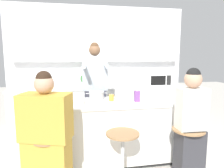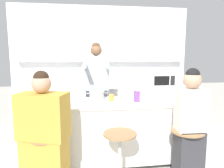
% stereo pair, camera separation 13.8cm
% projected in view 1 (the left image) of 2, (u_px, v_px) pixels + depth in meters
% --- Properties ---
extents(ground_plane, '(16.00, 16.00, 0.00)m').
position_uv_depth(ground_plane, '(113.00, 160.00, 3.06)').
color(ground_plane, beige).
extents(wall_back, '(4.06, 0.22, 2.70)m').
position_uv_depth(wall_back, '(99.00, 57.00, 4.61)').
color(wall_back, white).
rests_on(wall_back, ground_plane).
extents(back_counter, '(3.77, 0.66, 0.91)m').
position_uv_depth(back_counter, '(101.00, 107.00, 4.45)').
color(back_counter, white).
rests_on(back_counter, ground_plane).
extents(kitchen_island, '(2.09, 0.73, 0.91)m').
position_uv_depth(kitchen_island, '(113.00, 131.00, 2.99)').
color(kitchen_island, black).
rests_on(kitchen_island, ground_plane).
extents(bar_stool_leftmost, '(0.40, 0.40, 0.68)m').
position_uv_depth(bar_stool_leftmost, '(50.00, 162.00, 2.26)').
color(bar_stool_leftmost, '#997047').
rests_on(bar_stool_leftmost, ground_plane).
extents(bar_stool_center, '(0.40, 0.40, 0.68)m').
position_uv_depth(bar_stool_center, '(122.00, 156.00, 2.39)').
color(bar_stool_center, '#997047').
rests_on(bar_stool_center, ground_plane).
extents(bar_stool_rightmost, '(0.40, 0.40, 0.68)m').
position_uv_depth(bar_stool_rightmost, '(187.00, 151.00, 2.51)').
color(bar_stool_rightmost, '#997047').
rests_on(bar_stool_rightmost, ground_plane).
extents(person_cooking, '(0.46, 0.57, 1.80)m').
position_uv_depth(person_cooking, '(95.00, 95.00, 3.51)').
color(person_cooking, '#383842').
rests_on(person_cooking, ground_plane).
extents(person_wrapped_blanket, '(0.59, 0.43, 1.42)m').
position_uv_depth(person_wrapped_blanket, '(47.00, 140.00, 2.18)').
color(person_wrapped_blanket, gold).
rests_on(person_wrapped_blanket, ground_plane).
extents(person_seated_near, '(0.35, 0.28, 1.44)m').
position_uv_depth(person_seated_near, '(190.00, 129.00, 2.48)').
color(person_seated_near, '#333338').
rests_on(person_seated_near, ground_plane).
extents(cooking_pot, '(0.32, 0.24, 0.12)m').
position_uv_depth(cooking_pot, '(96.00, 95.00, 3.07)').
color(cooking_pot, '#B7BABC').
rests_on(cooking_pot, kitchen_island).
extents(fruit_bowl, '(0.18, 0.18, 0.08)m').
position_uv_depth(fruit_bowl, '(123.00, 96.00, 3.13)').
color(fruit_bowl, silver).
rests_on(fruit_bowl, kitchen_island).
extents(mixing_bowl_steel, '(0.21, 0.21, 0.08)m').
position_uv_depth(mixing_bowl_steel, '(78.00, 101.00, 2.77)').
color(mixing_bowl_steel, silver).
rests_on(mixing_bowl_steel, kitchen_island).
extents(coffee_cup_near, '(0.10, 0.07, 0.10)m').
position_uv_depth(coffee_cup_near, '(111.00, 98.00, 2.97)').
color(coffee_cup_near, orange).
rests_on(coffee_cup_near, kitchen_island).
extents(banana_bunch, '(0.18, 0.13, 0.06)m').
position_uv_depth(banana_bunch, '(55.00, 102.00, 2.81)').
color(banana_bunch, yellow).
rests_on(banana_bunch, kitchen_island).
extents(juice_carton, '(0.07, 0.07, 0.17)m').
position_uv_depth(juice_carton, '(137.00, 96.00, 2.92)').
color(juice_carton, '#7A428E').
rests_on(juice_carton, kitchen_island).
extents(microwave, '(0.55, 0.35, 0.27)m').
position_uv_depth(microwave, '(157.00, 80.00, 4.56)').
color(microwave, white).
rests_on(microwave, back_counter).
extents(potted_plant, '(0.23, 0.23, 0.30)m').
position_uv_depth(potted_plant, '(86.00, 79.00, 4.31)').
color(potted_plant, '#A86042').
rests_on(potted_plant, back_counter).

